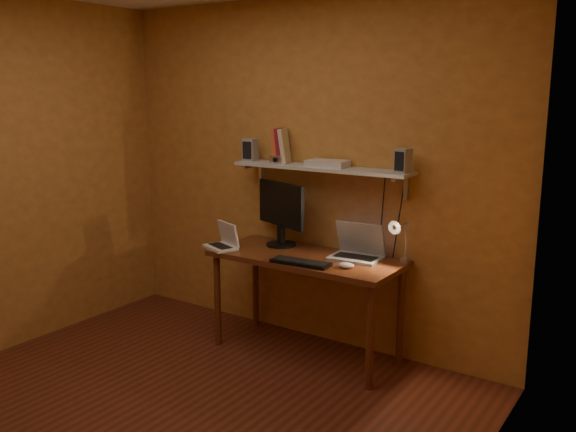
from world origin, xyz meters
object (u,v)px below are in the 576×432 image
Objects in this scene: monitor at (281,211)px; mouse at (346,265)px; keyboard at (301,263)px; shelf_camera at (276,160)px; desk_lamp at (400,236)px; router at (328,163)px; speaker_right at (403,161)px; wall_shelf at (321,168)px; laptop at (358,249)px; speaker_left at (250,150)px; desk at (306,267)px; netbook at (224,241)px.

mouse is (0.71, -0.26, -0.25)m from monitor.
shelf_camera is at bearing 136.85° from keyboard.
router is (-0.60, 0.06, 0.44)m from desk_lamp.
monitor reaches higher than mouse.
speaker_right is (0.95, 0.05, 0.43)m from monitor.
wall_shelf reaches higher than laptop.
monitor is 3.01× the size of speaker_left.
monitor is 3.22× the size of speaker_right.
desk_lamp is (0.57, 0.34, 0.20)m from keyboard.
desk is at bearing -162.60° from laptop.
desk_lamp reaches higher than desk.
keyboard is at bearing -85.40° from router.
desk is 4.87× the size of router.
netbook is 2.89× the size of shelf_camera.
wall_shelf reaches higher than desk_lamp.
speaker_left reaches higher than desk.
wall_shelf is at bearing 166.19° from laptop.
desk is 0.73m from desk_lamp.
wall_shelf is 0.37m from shelf_camera.
speaker_left is at bearing -169.76° from monitor.
desk_lamp is at bearing 25.93° from keyboard.
speaker_right is at bearing -0.76° from wall_shelf.
speaker_right is at bearing 36.47° from netbook.
shelf_camera reaches higher than mouse.
desk_lamp is at bearing -0.86° from shelf_camera.
shelf_camera is 0.42m from router.
laptop is 0.88× the size of keyboard.
speaker_right is at bearing 2.53° from shelf_camera.
router is at bearing 48.25° from netbook.
shelf_camera is at bearing -173.59° from router.
keyboard is 1.11× the size of desk_lamp.
desk is 2.71× the size of monitor.
desk_lamp is 2.34× the size of speaker_right.
keyboard is at bearing -149.22° from desk_lamp.
desk_lamp is at bearing -59.63° from speaker_right.
keyboard is (0.09, -0.41, -0.60)m from wall_shelf.
laptop is 0.27m from mouse.
shelf_camera is at bearing 69.70° from netbook.
keyboard is at bearing -132.26° from speaker_right.
wall_shelf is 3.36× the size of keyboard.
speaker_left is 0.60× the size of router.
netbook is 1.89× the size of speaker_right.
netbook is 1.33m from desk_lamp.
wall_shelf is at bearing 8.36° from shelf_camera.
desk is 4.62× the size of netbook.
mouse is 0.64× the size of speaker_left.
wall_shelf reaches higher than keyboard.
netbook reaches higher than keyboard.
mouse is at bearing -136.43° from desk_lamp.
monitor is at bearing 156.78° from desk.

